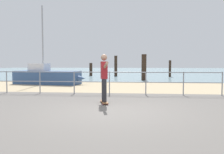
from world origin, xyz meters
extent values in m
cube|color=#605B56|center=(0.00, -1.00, 0.00)|extent=(24.00, 10.00, 0.04)
cube|color=tan|center=(0.00, 7.00, 0.00)|extent=(24.00, 6.00, 0.04)
cube|color=#75939E|center=(0.00, 35.00, 0.00)|extent=(72.00, 50.00, 0.04)
cylinder|color=gray|center=(-5.36, 3.60, 0.53)|extent=(0.05, 0.05, 1.05)
cylinder|color=gray|center=(-3.73, 3.60, 0.53)|extent=(0.05, 0.05, 1.05)
cylinder|color=gray|center=(-2.11, 3.60, 0.53)|extent=(0.05, 0.05, 1.05)
cylinder|color=gray|center=(-0.48, 3.60, 0.53)|extent=(0.05, 0.05, 1.05)
cylinder|color=gray|center=(1.15, 3.60, 0.53)|extent=(0.05, 0.05, 1.05)
cylinder|color=gray|center=(2.78, 3.60, 0.53)|extent=(0.05, 0.05, 1.05)
cylinder|color=gray|center=(4.40, 3.60, 0.53)|extent=(0.05, 0.05, 1.05)
cylinder|color=gray|center=(-1.29, 3.60, 1.02)|extent=(11.39, 0.04, 0.04)
cylinder|color=gray|center=(-1.29, 3.60, 0.58)|extent=(11.39, 0.04, 0.04)
cube|color=#335184|center=(-5.20, 8.25, 0.45)|extent=(4.57, 2.08, 0.90)
cone|color=#335184|center=(-3.03, 7.90, 0.45)|extent=(1.21, 0.93, 0.77)
cylinder|color=#9EA0A5|center=(-5.49, 8.30, 3.07)|extent=(0.10, 0.10, 4.34)
cube|color=silver|center=(-5.79, 8.35, 1.15)|extent=(1.33, 1.08, 0.50)
cube|color=brown|center=(-0.41, 1.25, 0.07)|extent=(0.41, 0.82, 0.02)
cylinder|color=#E5598C|center=(-0.25, 1.01, 0.03)|extent=(0.04, 0.07, 0.06)
cylinder|color=#E5598C|center=(-0.41, 0.96, 0.03)|extent=(0.04, 0.07, 0.06)
cylinder|color=#E5598C|center=(-0.41, 1.55, 0.03)|extent=(0.04, 0.07, 0.06)
cylinder|color=#E5598C|center=(-0.56, 1.50, 0.03)|extent=(0.04, 0.07, 0.06)
cylinder|color=#26262B|center=(-0.37, 1.14, 0.48)|extent=(0.14, 0.14, 0.80)
cylinder|color=#26262B|center=(-0.44, 1.37, 0.48)|extent=(0.14, 0.14, 0.80)
cube|color=maroon|center=(-0.41, 1.25, 1.18)|extent=(0.29, 0.40, 0.60)
sphere|color=#9E755B|center=(-0.41, 1.25, 1.62)|extent=(0.22, 0.22, 0.22)
cylinder|color=#9E755B|center=(-0.29, 0.83, 1.36)|extent=(0.24, 0.56, 0.23)
cylinder|color=#9E755B|center=(-0.53, 1.68, 1.36)|extent=(0.24, 0.56, 0.23)
cylinder|color=#332319|center=(-4.21, 18.56, 0.72)|extent=(0.33, 0.33, 1.43)
cylinder|color=#332319|center=(-1.41, 18.25, 1.11)|extent=(0.32, 0.32, 2.22)
cylinder|color=#332319|center=(1.39, 12.33, 1.07)|extent=(0.40, 0.40, 2.14)
cylinder|color=#332319|center=(4.19, 17.17, 0.85)|extent=(0.24, 0.24, 1.70)
camera|label=1|loc=(0.67, -6.70, 1.43)|focal=37.04mm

